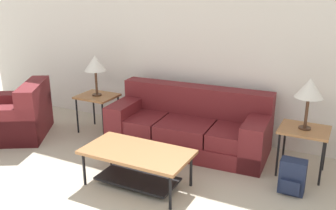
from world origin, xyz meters
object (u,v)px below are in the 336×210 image
side_table_right (304,133)px  armchair (16,117)px  table_lamp_left (95,64)px  table_lamp_right (309,89)px  backpack (292,177)px  couch (189,127)px  coffee_table (137,160)px  side_table_left (97,99)px

side_table_right → armchair: bearing=-170.0°
armchair → table_lamp_left: 1.42m
table_lamp_right → backpack: (-0.02, -0.50, -0.86)m
couch → table_lamp_left: size_ratio=3.64×
table_lamp_left → table_lamp_right: bearing=0.0°
couch → armchair: (-2.46, -0.77, -0.01)m
side_table_right → backpack: size_ratio=1.48×
backpack → coffee_table: bearing=-158.5°
coffee_table → table_lamp_right: 2.08m
side_table_left → table_lamp_left: bearing=126.9°
table_lamp_right → side_table_left: bearing=-180.0°
table_lamp_left → backpack: size_ratio=1.55×
coffee_table → table_lamp_right: table_lamp_right is taller
couch → backpack: size_ratio=5.64×
table_lamp_right → backpack: bearing=-91.9°
side_table_right → coffee_table: bearing=-144.8°
coffee_table → table_lamp_left: size_ratio=2.00×
side_table_left → armchair: bearing=-144.6°
table_lamp_right → coffee_table: bearing=-144.8°
table_lamp_left → table_lamp_right: 2.97m
backpack → table_lamp_right: bearing=88.1°
coffee_table → table_lamp_left: 1.92m
coffee_table → backpack: coffee_table is taller
side_table_right → couch: bearing=177.2°
couch → coffee_table: (-0.10, -1.19, 0.02)m
table_lamp_left → couch: bearing=2.8°
couch → table_lamp_left: bearing=-177.2°
side_table_right → backpack: bearing=-91.9°
side_table_left → backpack: (2.95, -0.50, -0.33)m
side_table_left → table_lamp_right: size_ratio=0.96×
coffee_table → side_table_left: (-1.38, 1.12, 0.20)m
side_table_right → backpack: (-0.02, -0.50, -0.33)m
table_lamp_left → backpack: table_lamp_left is taller
side_table_right → backpack: side_table_right is taller
coffee_table → table_lamp_right: size_ratio=2.00×
side_table_left → side_table_right: same height
side_table_left → table_lamp_right: 3.01m
armchair → table_lamp_right: 4.08m
armchair → backpack: armchair is taller
couch → side_table_left: couch is taller
coffee_table → backpack: 1.69m
armchair → table_lamp_left: size_ratio=2.18×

